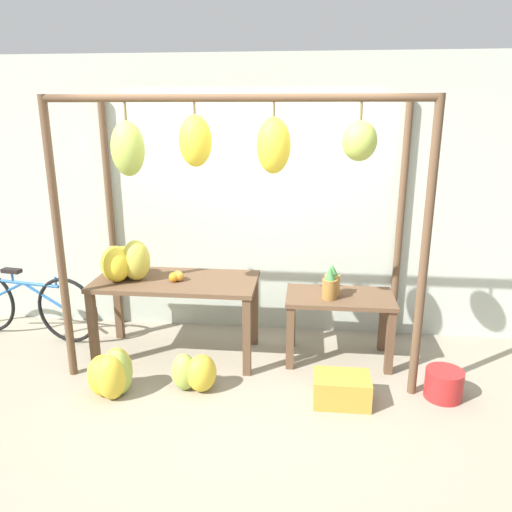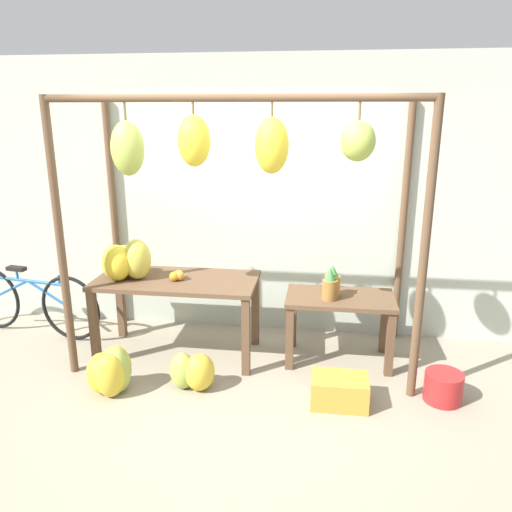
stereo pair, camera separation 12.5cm
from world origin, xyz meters
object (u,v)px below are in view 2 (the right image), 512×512
banana_pile_ground_left (111,371)px  blue_bucket (443,387)px  orange_pile (177,276)px  pineapple_cluster (331,284)px  banana_pile_on_table (126,261)px  parked_bicycle (30,301)px  banana_pile_ground_right (193,372)px  fruit_crate_white (339,391)px

banana_pile_ground_left → blue_bucket: (2.71, 0.24, -0.07)m
orange_pile → pineapple_cluster: size_ratio=0.52×
banana_pile_on_table → parked_bicycle: bearing=166.9°
banana_pile_ground_right → blue_bucket: bearing=2.9°
banana_pile_ground_left → blue_bucket: bearing=5.1°
banana_pile_on_table → blue_bucket: bearing=-9.3°
orange_pile → banana_pile_ground_left: bearing=-118.0°
orange_pile → banana_pile_ground_right: orange_pile is taller
parked_bicycle → orange_pile: bearing=-8.9°
banana_pile_ground_right → blue_bucket: (2.06, 0.10, -0.04)m
banana_pile_on_table → banana_pile_ground_left: banana_pile_on_table is taller
banana_pile_on_table → fruit_crate_white: (1.97, -0.62, -0.82)m
banana_pile_ground_left → parked_bicycle: size_ratio=0.27×
fruit_crate_white → blue_bucket: bearing=10.9°
pineapple_cluster → banana_pile_ground_right: (-1.13, -0.64, -0.61)m
banana_pile_ground_left → banana_pile_ground_right: (0.66, 0.14, -0.03)m
banana_pile_on_table → pineapple_cluster: 1.90m
pineapple_cluster → parked_bicycle: pineapple_cluster is taller
pineapple_cluster → banana_pile_ground_left: bearing=-156.4°
banana_pile_ground_right → blue_bucket: size_ratio=1.49×
banana_pile_on_table → orange_pile: size_ratio=3.05×
orange_pile → blue_bucket: size_ratio=0.53×
banana_pile_on_table → fruit_crate_white: banana_pile_on_table is taller
pineapple_cluster → banana_pile_on_table: bearing=-177.6°
orange_pile → banana_pile_ground_right: (0.27, -0.58, -0.64)m
orange_pile → parked_bicycle: orange_pile is taller
banana_pile_on_table → pineapple_cluster: banana_pile_on_table is taller
blue_bucket → parked_bicycle: size_ratio=0.18×
orange_pile → banana_pile_ground_right: bearing=-64.7°
banana_pile_on_table → orange_pile: banana_pile_on_table is taller
fruit_crate_white → blue_bucket: (0.84, 0.16, 0.00)m
banana_pile_ground_right → blue_bucket: banana_pile_ground_right is taller
fruit_crate_white → parked_bicycle: size_ratio=0.27×
banana_pile_ground_left → banana_pile_ground_right: size_ratio=0.99×
banana_pile_ground_right → parked_bicycle: (-1.95, 0.84, 0.20)m
banana_pile_on_table → banana_pile_ground_right: (0.75, -0.57, -0.77)m
fruit_crate_white → parked_bicycle: bearing=164.1°
orange_pile → fruit_crate_white: size_ratio=0.36×
orange_pile → blue_bucket: (2.33, -0.48, -0.69)m
orange_pile → parked_bicycle: 1.75m
banana_pile_on_table → parked_bicycle: (-1.20, 0.28, -0.57)m
orange_pile → parked_bicycle: (-1.68, 0.26, -0.45)m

